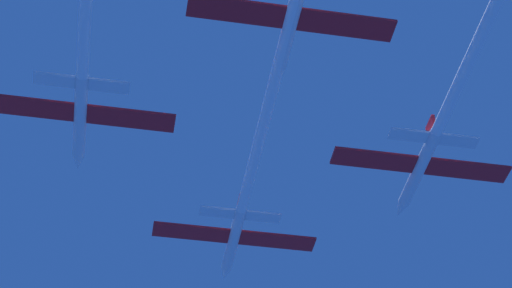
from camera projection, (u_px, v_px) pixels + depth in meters
name	position (u px, v px, depth m)	size (l,w,h in m)	color
jet_lead	(258.00, 143.00, 107.16)	(20.52, 65.29, 3.40)	white
jet_right_wing	(472.00, 55.00, 95.53)	(20.52, 63.68, 3.40)	white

